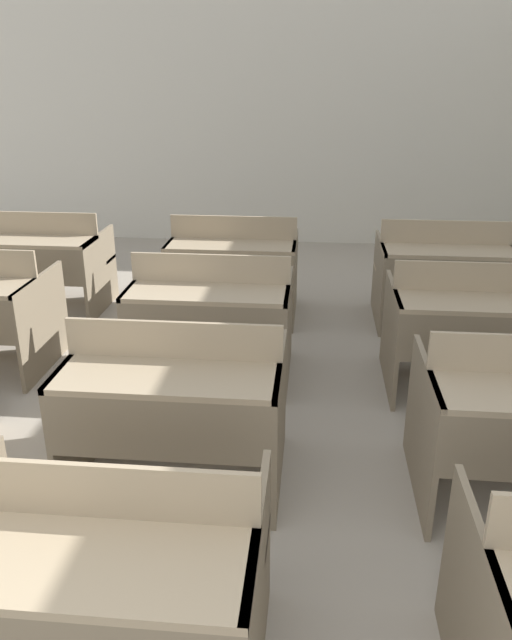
% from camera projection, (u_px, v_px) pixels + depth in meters
% --- Properties ---
extents(wall_back, '(6.96, 0.06, 3.15)m').
position_uv_depth(wall_back, '(259.00, 110.00, 7.35)').
color(wall_back, beige).
rests_on(wall_back, ground_plane).
extents(bench_front_center, '(1.06, 0.80, 0.88)m').
position_uv_depth(bench_front_center, '(98.00, 578.00, 2.03)').
color(bench_front_center, '#796A53').
rests_on(bench_front_center, ground_plane).
extents(bench_second_center, '(1.06, 0.80, 0.88)m').
position_uv_depth(bench_second_center, '(176.00, 402.00, 3.11)').
color(bench_second_center, '#7D6E57').
rests_on(bench_second_center, ground_plane).
extents(bench_third_center, '(1.06, 0.80, 0.88)m').
position_uv_depth(bench_third_center, '(211.00, 316.00, 4.22)').
color(bench_third_center, '#83745D').
rests_on(bench_third_center, ground_plane).
extents(bench_third_right, '(1.06, 0.80, 0.88)m').
position_uv_depth(bench_third_right, '(473.00, 326.00, 4.04)').
color(bench_third_right, '#7E6F58').
rests_on(bench_third_right, ground_plane).
extents(bench_back_left, '(1.06, 0.80, 0.88)m').
position_uv_depth(bench_back_left, '(41.00, 260.00, 5.46)').
color(bench_back_left, '#7F7059').
rests_on(bench_back_left, ground_plane).
extents(bench_back_center, '(1.06, 0.80, 0.88)m').
position_uv_depth(bench_back_center, '(234.00, 266.00, 5.31)').
color(bench_back_center, '#7E6E57').
rests_on(bench_back_center, ground_plane).
extents(bench_back_right, '(1.06, 0.80, 0.88)m').
position_uv_depth(bench_back_right, '(443.00, 271.00, 5.15)').
color(bench_back_right, '#81725B').
rests_on(bench_back_right, ground_plane).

